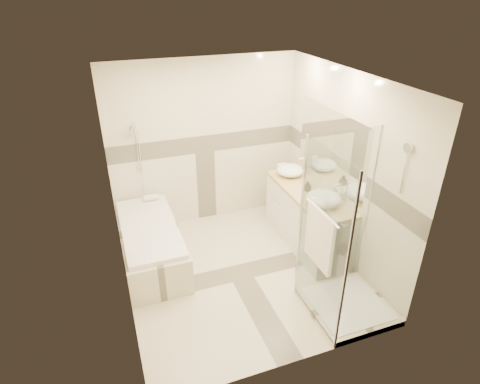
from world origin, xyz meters
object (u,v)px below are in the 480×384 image
object	(u,v)px
vanity	(307,218)
shower_enclosure	(339,273)
amenity_bottle_a	(308,187)
amenity_bottle_b	(307,186)
bathtub	(151,242)
vessel_sink_far	(323,198)
vessel_sink_near	(290,170)

from	to	relation	value
vanity	shower_enclosure	xyz separation A→B (m)	(-0.29, -1.27, 0.08)
amenity_bottle_a	amenity_bottle_b	xyz separation A→B (m)	(0.00, 0.03, 0.00)
bathtub	amenity_bottle_b	size ratio (longest dim) A/B	12.27
shower_enclosure	amenity_bottle_b	size ratio (longest dim) A/B	14.72
vanity	vessel_sink_far	xyz separation A→B (m)	(-0.02, -0.38, 0.51)
shower_enclosure	vessel_sink_near	bearing A→B (deg)	81.51
shower_enclosure	vessel_sink_near	world-z (taller)	shower_enclosure
shower_enclosure	vessel_sink_far	xyz separation A→B (m)	(0.27, 0.89, 0.43)
amenity_bottle_a	vessel_sink_far	bearing A→B (deg)	-90.00
vessel_sink_near	shower_enclosure	bearing A→B (deg)	-98.49
shower_enclosure	amenity_bottle_a	xyz separation A→B (m)	(0.27, 1.28, 0.41)
bathtub	vessel_sink_near	bearing A→B (deg)	5.53
vessel_sink_far	shower_enclosure	bearing A→B (deg)	-107.08
vanity	amenity_bottle_b	distance (m)	0.49
vanity	amenity_bottle_a	world-z (taller)	amenity_bottle_a
vessel_sink_far	vanity	bearing A→B (deg)	87.02
vessel_sink_near	vessel_sink_far	size ratio (longest dim) A/B	0.88
shower_enclosure	vessel_sink_far	size ratio (longest dim) A/B	4.56
shower_enclosure	amenity_bottle_a	world-z (taller)	shower_enclosure
vanity	amenity_bottle_b	world-z (taller)	amenity_bottle_b
vanity	shower_enclosure	world-z (taller)	shower_enclosure
bathtub	vessel_sink_near	size ratio (longest dim) A/B	4.34
vessel_sink_far	amenity_bottle_a	xyz separation A→B (m)	(0.00, 0.39, -0.02)
vessel_sink_near	bathtub	bearing A→B (deg)	-174.47
vessel_sink_far	amenity_bottle_a	distance (m)	0.39
bathtub	shower_enclosure	distance (m)	2.47
amenity_bottle_a	amenity_bottle_b	distance (m)	0.03
amenity_bottle_a	shower_enclosure	bearing A→B (deg)	-102.04
shower_enclosure	vessel_sink_near	distance (m)	1.89
vanity	amenity_bottle_b	bearing A→B (deg)	120.19
vessel_sink_near	vanity	bearing A→B (deg)	-87.94
shower_enclosure	amenity_bottle_a	bearing A→B (deg)	77.96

